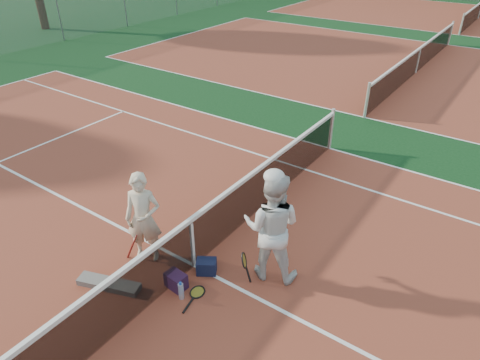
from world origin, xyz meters
name	(u,v)px	position (x,y,z in m)	size (l,w,h in m)	color
ground	(194,266)	(0.00, 0.00, 0.00)	(130.00, 130.00, 0.00)	black
court_main	(194,265)	(0.00, 0.00, 0.00)	(23.77, 10.97, 0.01)	brown
court_far_a	(415,73)	(0.00, 13.50, 0.00)	(23.77, 10.97, 0.01)	brown
court_far_b	(478,18)	(0.00, 27.00, 0.00)	(23.77, 10.97, 0.01)	brown
net_main	(192,243)	(0.00, 0.00, 0.51)	(0.10, 10.98, 1.02)	black
net_far_a	(418,60)	(0.00, 13.50, 0.51)	(0.10, 10.98, 1.02)	black
net_far_b	(480,10)	(0.00, 27.00, 0.51)	(0.10, 10.98, 1.02)	black
fence_left	(17,15)	(-16.00, 6.75, 1.50)	(54.50, 0.06, 3.00)	slate
player_a	(143,218)	(-0.82, -0.28, 0.84)	(0.62, 0.40, 1.69)	beige
player_b	(272,227)	(1.16, 0.61, 0.97)	(0.94, 0.74, 1.94)	silver
racket_red	(136,245)	(-0.95, -0.41, 0.28)	(0.27, 0.27, 0.56)	maroon
racket_black_held	(244,268)	(0.93, 0.18, 0.30)	(0.17, 0.27, 0.59)	black
racket_spare	(197,292)	(0.46, -0.45, 0.01)	(0.60, 0.27, 0.03)	black
sports_bag_navy	(207,266)	(0.29, 0.00, 0.13)	(0.33, 0.23, 0.26)	black
sports_bag_purple	(176,281)	(0.09, -0.55, 0.14)	(0.34, 0.23, 0.28)	#26102B
net_cover_canvas	(109,284)	(-0.81, -1.18, 0.06)	(1.06, 0.25, 0.11)	#645F5A
water_bottle	(181,291)	(0.33, -0.68, 0.15)	(0.09, 0.09, 0.30)	#C9E2FF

